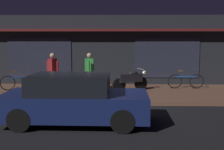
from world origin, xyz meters
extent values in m
plane|color=black|center=(0.00, 0.00, 0.00)|extent=(60.00, 60.00, 0.00)
cube|color=brown|center=(0.00, 3.00, 0.07)|extent=(18.00, 4.00, 0.15)
cube|color=black|center=(0.00, 6.40, 1.80)|extent=(18.00, 2.80, 3.60)
cube|color=#262838|center=(-3.20, 4.98, 1.50)|extent=(3.20, 0.04, 2.00)
cube|color=#262838|center=(3.20, 4.98, 1.50)|extent=(3.20, 0.04, 2.00)
cube|color=#591919|center=(0.00, 4.75, 2.85)|extent=(16.20, 0.50, 0.12)
cylinder|color=black|center=(0.81, 2.89, 0.45)|extent=(0.59, 0.37, 0.60)
cylinder|color=black|center=(1.79, 3.38, 0.45)|extent=(0.59, 0.37, 0.60)
cube|color=black|center=(1.30, 3.13, 0.73)|extent=(1.11, 0.74, 0.36)
ellipsoid|color=black|center=(1.43, 3.20, 0.93)|extent=(0.50, 0.41, 0.20)
sphere|color=#F9EDB7|center=(1.94, 3.45, 0.93)|extent=(0.18, 0.18, 0.18)
cylinder|color=gray|center=(1.76, 3.36, 1.10)|extent=(0.27, 0.51, 0.03)
torus|color=black|center=(3.39, 3.84, 0.48)|extent=(0.66, 0.05, 0.66)
torus|color=black|center=(4.39, 3.83, 0.48)|extent=(0.66, 0.05, 0.66)
cube|color=#1E478C|center=(3.89, 3.84, 0.70)|extent=(0.90, 0.05, 0.06)
cube|color=brown|center=(3.64, 3.84, 0.97)|extent=(0.20, 0.08, 0.06)
cylinder|color=#1E478C|center=(4.31, 3.84, 1.05)|extent=(0.03, 0.42, 0.02)
torus|color=black|center=(-4.14, 3.14, 0.48)|extent=(0.62, 0.29, 0.66)
torus|color=black|center=(-3.22, 3.53, 0.48)|extent=(0.62, 0.29, 0.66)
cube|color=#1E478C|center=(-3.68, 3.34, 0.70)|extent=(0.84, 0.39, 0.06)
cube|color=brown|center=(-3.91, 3.24, 0.97)|extent=(0.22, 0.15, 0.06)
cylinder|color=#1E478C|center=(-3.29, 3.50, 1.05)|extent=(0.19, 0.40, 0.02)
cube|color=#28232D|center=(-2.09, 3.07, 0.57)|extent=(0.29, 0.34, 0.85)
cube|color=maroon|center=(-2.09, 3.07, 1.29)|extent=(0.35, 0.44, 0.58)
sphere|color=tan|center=(-2.09, 3.07, 1.71)|extent=(0.22, 0.22, 0.22)
cylinder|color=maroon|center=(-2.33, 3.17, 1.22)|extent=(0.12, 0.12, 0.52)
cylinder|color=maroon|center=(-1.85, 2.97, 1.22)|extent=(0.12, 0.12, 0.52)
cube|color=#28232D|center=(-0.49, 3.20, 0.57)|extent=(0.28, 0.21, 0.85)
cube|color=#2D8C38|center=(-0.49, 3.20, 1.29)|extent=(0.38, 0.23, 0.58)
sphere|color=tan|center=(-0.49, 3.20, 1.71)|extent=(0.22, 0.22, 0.22)
cylinder|color=#2D8C38|center=(-0.49, 3.46, 1.22)|extent=(0.09, 0.09, 0.52)
cylinder|color=#2D8C38|center=(-0.50, 2.94, 1.22)|extent=(0.09, 0.09, 0.52)
cylinder|color=black|center=(0.93, -0.43, 0.32)|extent=(0.64, 0.23, 0.64)
cylinder|color=black|center=(0.90, -1.99, 0.32)|extent=(0.64, 0.23, 0.64)
cylinder|color=black|center=(-1.77, -0.39, 0.32)|extent=(0.64, 0.23, 0.64)
cylinder|color=black|center=(-1.80, -1.95, 0.32)|extent=(0.64, 0.23, 0.64)
cube|color=#141E4C|center=(-0.43, -1.19, 0.55)|extent=(4.13, 1.82, 0.68)
cube|color=black|center=(-0.58, -1.19, 1.10)|extent=(2.22, 1.63, 0.64)
camera|label=1|loc=(0.81, -8.96, 2.41)|focal=44.70mm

